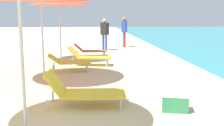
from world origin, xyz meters
name	(u,v)px	position (x,y,z in m)	size (l,w,h in m)	color
lounger_second_shoreside	(83,91)	(0.29, 4.34, 0.30)	(1.51, 0.74, 0.67)	yellow
lounger_third_shoreside	(69,61)	(-0.23, 7.76, 0.31)	(1.31, 0.68, 0.54)	yellow
lounger_farthest_shoreside	(90,50)	(0.42, 10.95, 0.25)	(1.37, 0.59, 0.54)	#D8593F
lounger_farthest_inland	(88,56)	(0.37, 8.70, 0.33)	(1.49, 0.76, 0.66)	yellow
person_walking_mid	(105,31)	(1.15, 12.80, 0.93)	(0.42, 0.40, 1.55)	#334CB2
person_walking_far	(124,29)	(2.28, 14.10, 0.98)	(0.34, 0.42, 1.62)	#D8334C
cooler_box	(175,102)	(1.95, 3.94, 0.17)	(0.53, 0.43, 0.33)	#338C59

